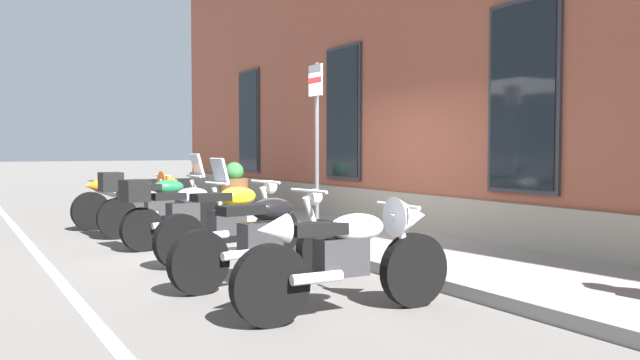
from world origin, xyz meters
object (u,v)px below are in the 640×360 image
object	(u,v)px
motorcycle_orange_sport	(137,197)
parking_sign	(316,126)
motorcycle_green_touring	(156,202)
motorcycle_white_sport	(354,251)
barrel_planter	(234,190)
motorcycle_silver_touring	(179,210)
motorcycle_yellow_naked	(232,223)
motorcycle_black_naked	(266,238)

from	to	relation	value
motorcycle_orange_sport	parking_sign	xyz separation A→B (m)	(3.81, 1.61, 1.20)
motorcycle_green_touring	motorcycle_white_sport	world-z (taller)	motorcycle_green_touring
parking_sign	barrel_planter	xyz separation A→B (m)	(-4.62, 0.61, -1.20)
motorcycle_orange_sport	motorcycle_silver_touring	size ratio (longest dim) A/B	1.12
parking_sign	barrel_planter	bearing A→B (deg)	172.54
motorcycle_silver_touring	barrel_planter	world-z (taller)	motorcycle_silver_touring
motorcycle_yellow_naked	parking_sign	xyz separation A→B (m)	(-0.53, 1.50, 1.25)
motorcycle_orange_sport	motorcycle_black_naked	distance (m)	5.78
motorcycle_black_naked	motorcycle_white_sport	world-z (taller)	motorcycle_white_sport
motorcycle_yellow_naked	motorcycle_white_sport	size ratio (longest dim) A/B	0.99
motorcycle_yellow_naked	barrel_planter	size ratio (longest dim) A/B	2.03
motorcycle_black_naked	motorcycle_white_sport	bearing A→B (deg)	4.20
motorcycle_green_touring	parking_sign	size ratio (longest dim) A/B	0.84
motorcycle_orange_sport	motorcycle_yellow_naked	distance (m)	4.34
barrel_planter	motorcycle_orange_sport	bearing A→B (deg)	-69.83
motorcycle_black_naked	parking_sign	world-z (taller)	parking_sign
motorcycle_yellow_naked	motorcycle_white_sport	bearing A→B (deg)	-1.61
motorcycle_orange_sport	motorcycle_white_sport	world-z (taller)	same
motorcycle_green_touring	motorcycle_white_sport	size ratio (longest dim) A/B	1.01
motorcycle_green_touring	barrel_planter	xyz separation A→B (m)	(-2.26, 2.27, -0.00)
motorcycle_orange_sport	motorcycle_green_touring	xyz separation A→B (m)	(1.45, -0.06, 0.01)
motorcycle_black_naked	motorcycle_green_touring	bearing A→B (deg)	179.60
motorcycle_black_naked	barrel_planter	bearing A→B (deg)	160.76
motorcycle_silver_touring	parking_sign	bearing A→B (deg)	60.13
motorcycle_orange_sport	motorcycle_silver_touring	bearing A→B (deg)	-2.12
motorcycle_yellow_naked	motorcycle_black_naked	world-z (taller)	motorcycle_yellow_naked
motorcycle_green_touring	motorcycle_black_naked	world-z (taller)	motorcycle_green_touring
motorcycle_silver_touring	motorcycle_black_naked	world-z (taller)	motorcycle_silver_touring
motorcycle_white_sport	barrel_planter	xyz separation A→B (m)	(-8.14, 2.19, 0.01)
motorcycle_white_sport	barrel_planter	bearing A→B (deg)	164.95
motorcycle_yellow_naked	motorcycle_black_naked	distance (m)	1.46
motorcycle_black_naked	barrel_planter	xyz separation A→B (m)	(-6.59, 2.30, 0.07)
motorcycle_orange_sport	barrel_planter	xyz separation A→B (m)	(-0.81, 2.21, 0.01)
motorcycle_silver_touring	parking_sign	xyz separation A→B (m)	(0.98, 1.71, 1.21)
motorcycle_black_naked	motorcycle_silver_touring	bearing A→B (deg)	-179.72
motorcycle_silver_touring	motorcycle_yellow_naked	world-z (taller)	motorcycle_silver_touring
motorcycle_orange_sport	motorcycle_white_sport	xyz separation A→B (m)	(7.32, 0.02, 0.00)
barrel_planter	motorcycle_black_naked	bearing A→B (deg)	-19.24
motorcycle_white_sport	barrel_planter	distance (m)	8.43
motorcycle_orange_sport	barrel_planter	bearing A→B (deg)	110.17
parking_sign	motorcycle_green_touring	bearing A→B (deg)	-144.83
motorcycle_white_sport	motorcycle_black_naked	bearing A→B (deg)	-175.80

